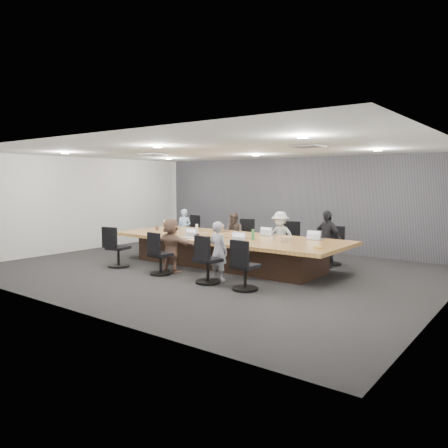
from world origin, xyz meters
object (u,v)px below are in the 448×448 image
Objects in this scene: laptop_1 at (222,231)px; snack_packet at (318,248)px; chair_4 at (118,251)px; person_6 at (218,251)px; laptop_3 at (317,239)px; bottle_clear at (197,229)px; stapler at (235,238)px; person_2 at (280,237)px; chair_1 at (241,240)px; chair_2 at (287,244)px; bottle_green_left at (166,224)px; chair_5 at (161,258)px; laptop_0 at (171,226)px; chair_6 at (208,264)px; laptop_5 at (187,237)px; canvas_bag at (287,240)px; chair_0 at (192,235)px; bottle_green_right at (253,234)px; mug_brown at (157,228)px; conference_table at (226,250)px; person_5 at (171,245)px; laptop_6 at (234,242)px; person_0 at (184,229)px; person_3 at (327,239)px; laptop_2 at (269,235)px; chair_3 at (332,250)px; person_1 at (234,234)px; chair_7 at (245,270)px.

snack_packet reaches higher than laptop_1.
chair_4 is 0.63× the size of person_6.
chair_4 is 2.41× the size of laptop_3.
bottle_clear is 1.57× the size of stapler.
chair_1 is at bearing 159.85° from person_2.
chair_2 is at bearing 164.89° from chair_1.
person_6 is 5.09× the size of bottle_green_left.
chair_5 is 0.57× the size of person_2.
chair_5 is at bearing 77.61° from chair_1.
chair_6 is at bearing 130.22° from laptop_0.
snack_packet is (3.22, 0.34, 0.01)m from laptop_5.
canvas_bag is at bearing 109.55° from chair_2.
chair_0 is 3.36× the size of bottle_green_right.
chair_5 is at bearing -42.54° from mug_brown.
conference_table is at bearing 176.04° from canvas_bag.
snack_packet is at bearing -9.82° from conference_table.
person_5 is 5.05× the size of bottle_green_right.
chair_6 is at bearing -96.97° from laptop_6.
person_0 is 4.66m from person_3.
chair_2 is 1.36m from person_3.
conference_table is 24.24× the size of bottle_green_right.
chair_1 is 0.64× the size of person_6.
person_5 reaches higher than laptop_3.
person_2 is 1.51m from bottle_green_right.
bottle_green_right is at bearing -92.09° from person_2.
chair_2 is (0.74, 1.70, 0.01)m from conference_table.
person_6 reaches higher than person_0.
bottle_green_left is 1.62× the size of stapler.
laptop_2 is at bearing -22.34° from person_0.
bottle_green_right reaches higher than chair_3.
bottle_green_left is (-1.93, 2.14, 0.49)m from chair_5.
laptop_5 is at bearing -94.51° from person_5.
bottle_clear is 1.34m from mug_brown.
chair_2 is 3.38× the size of canvas_bag.
person_5 is (0.16, -3.05, 0.22)m from chair_1.
person_0 is 3.78× the size of laptop_3.
person_1 is 2.76m from person_3.
person_1 reaches higher than laptop_0.
laptop_0 is at bearing 91.49° from chair_4.
conference_table is at bearing -2.53° from bottle_clear.
chair_3 is (4.66, 0.00, -0.05)m from chair_0.
mug_brown is at bearing 179.08° from bottle_green_right.
chair_3 is 2.93m from laptop_1.
chair_1 is 3.73m from chair_6.
chair_7 is (1.72, -1.70, -0.01)m from conference_table.
person_3 reaches higher than laptop_2.
person_0 is at bearing 161.43° from canvas_bag.
chair_5 is 2.85m from laptop_2.
bottle_clear reaches higher than laptop_3.
laptop_3 is 0.97× the size of laptop_6.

